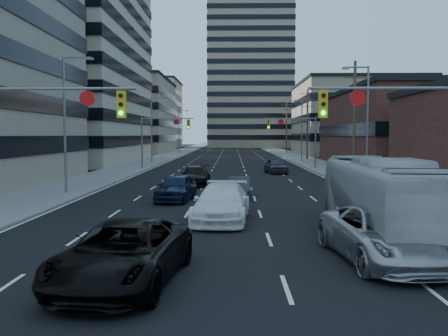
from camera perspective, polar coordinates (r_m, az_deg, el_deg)
name	(u,v)px	position (r m, az deg, el deg)	size (l,w,h in m)	color
ground	(215,289)	(13.02, -0.98, -13.68)	(400.00, 400.00, 0.00)	black
road_surface	(231,149)	(142.46, 0.76, 2.23)	(18.00, 300.00, 0.02)	black
sidewalk_left	(190,148)	(142.96, -3.86, 2.25)	(5.00, 300.00, 0.15)	slate
sidewalk_right	(271,148)	(142.89, 5.38, 2.24)	(5.00, 300.00, 0.15)	slate
office_left_mid	(43,65)	(78.08, -20.02, 10.99)	(26.00, 34.00, 28.00)	#ADA089
office_left_far	(124,117)	(115.10, -11.38, 5.76)	(20.00, 30.00, 16.00)	gray
storefront_right_mid	(422,130)	(66.72, 21.68, 4.04)	(20.00, 30.00, 9.00)	#472119
office_right_far	(355,119)	(103.42, 14.74, 5.38)	(22.00, 28.00, 14.00)	gray
apartment_tower	(249,57)	(164.43, 2.93, 12.57)	(26.00, 26.00, 58.00)	gray
bg_block_left	(139,115)	(155.15, -9.68, 5.99)	(24.00, 24.00, 20.00)	#ADA089
bg_block_right	(343,128)	(145.88, 13.47, 4.51)	(22.00, 22.00, 12.00)	gray
signal_near_left	(41,125)	(21.87, -20.23, 4.66)	(6.59, 0.33, 6.00)	slate
signal_near_right	(405,125)	(21.59, 20.02, 4.68)	(6.59, 0.33, 6.00)	slate
signal_far_left	(162,132)	(57.97, -7.12, 4.15)	(6.09, 0.33, 6.00)	slate
signal_far_right	(295,132)	(57.86, 8.16, 4.15)	(6.09, 0.33, 6.00)	slate
utility_pole_block	(354,116)	(49.86, 14.67, 5.82)	(2.20, 0.28, 11.00)	#4C3D2D
utility_pole_midblock	(307,123)	(79.31, 9.51, 5.09)	(2.20, 0.28, 11.00)	#4C3D2D
utility_pole_distant	(286,126)	(109.06, 7.15, 4.75)	(2.20, 0.28, 11.00)	#4C3D2D
streetlight_left_near	(67,117)	(34.17, -17.51, 5.54)	(2.03, 0.22, 9.00)	slate
streetlight_left_mid	(153,127)	(68.27, -8.17, 4.72)	(2.03, 0.22, 9.00)	slate
streetlight_left_far	(180,129)	(102.98, -5.08, 4.42)	(2.03, 0.22, 9.00)	slate
streetlight_right_near	(365,120)	(38.72, 15.85, 5.35)	(2.03, 0.22, 9.00)	slate
streetlight_right_far	(301,127)	(73.09, 8.76, 4.65)	(2.03, 0.22, 9.00)	slate
black_pickup	(123,254)	(13.46, -11.42, -9.56)	(2.71, 5.87, 1.63)	black
white_van	(222,203)	(22.55, -0.25, -4.02)	(2.35, 5.79, 1.68)	white
silver_suv	(385,235)	(16.20, 17.88, -7.32)	(2.78, 6.03, 1.68)	#B1B1B6
transit_bus	(382,199)	(19.49, 17.59, -3.38)	(2.58, 11.02, 3.07)	#BABABA
sedan_blue	(176,188)	(29.66, -5.47, -2.25)	(1.87, 4.65, 1.58)	#0C1933
sedan_grey_center	(240,187)	(31.11, 1.80, -2.23)	(1.36, 3.91, 1.29)	#303033
sedan_black_far	(195,176)	(38.61, -3.30, -0.91)	(2.09, 5.14, 1.49)	black
sedan_grey_right	(276,166)	(50.92, 5.94, 0.25)	(1.83, 4.54, 1.55)	#38383B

